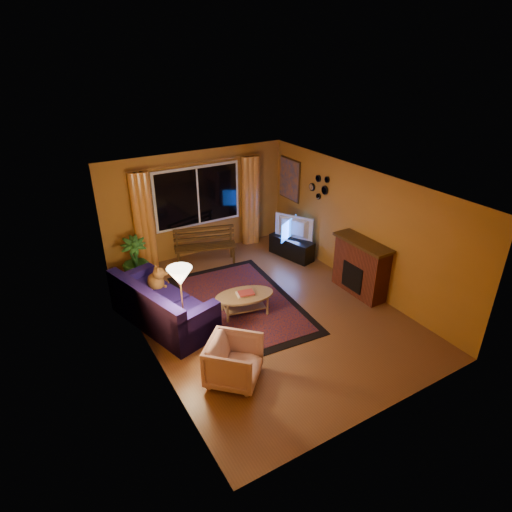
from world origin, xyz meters
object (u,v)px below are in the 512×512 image
floor_lamp (183,310)px  tv_console (292,248)px  armchair (234,359)px  bench (206,255)px  sofa (163,302)px  coffee_table (245,304)px

floor_lamp → tv_console: floor_lamp is taller
armchair → bench: bearing=26.1°
floor_lamp → sofa: bearing=93.5°
floor_lamp → tv_console: (3.51, 1.94, -0.54)m
armchair → floor_lamp: 1.20m
armchair → tv_console: size_ratio=0.69×
bench → armchair: bearing=-91.2°
bench → sofa: bearing=-115.8°
armchair → coffee_table: 1.82m
tv_console → sofa: bearing=-178.3°
sofa → armchair: sofa is taller
floor_lamp → tv_console: size_ratio=1.36×
sofa → tv_console: 3.72m
tv_console → bench: bearing=144.4°
sofa → floor_lamp: floor_lamp is taller
sofa → armchair: size_ratio=2.75×
bench → floor_lamp: floor_lamp is taller
bench → floor_lamp: 3.17m
floor_lamp → coffee_table: size_ratio=1.37×
bench → tv_console: tv_console is taller
floor_lamp → coffee_table: bearing=16.8°
sofa → armchair: (0.40, -1.99, -0.04)m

